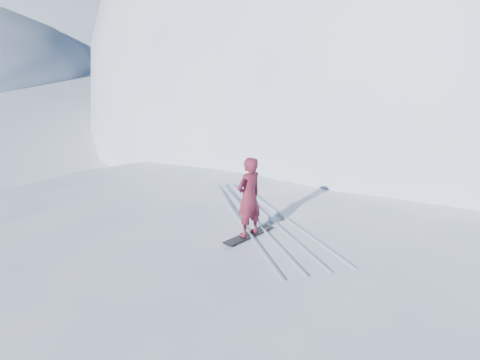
# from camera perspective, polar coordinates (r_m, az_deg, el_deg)

# --- Properties ---
(near_ridge) EXTENTS (36.00, 28.00, 4.80)m
(near_ridge) POSITION_cam_1_polar(r_m,az_deg,el_deg) (13.38, 16.11, -15.72)
(near_ridge) COLOR white
(near_ridge) RESTS_ON ground
(summit_peak) EXTENTS (60.00, 56.00, 56.00)m
(summit_peak) POSITION_cam_1_polar(r_m,az_deg,el_deg) (42.65, 27.00, 7.64)
(summit_peak) COLOR white
(summit_peak) RESTS_ON ground
(peak_shoulder) EXTENTS (28.00, 24.00, 18.00)m
(peak_shoulder) POSITION_cam_1_polar(r_m,az_deg,el_deg) (31.14, 16.37, 5.09)
(peak_shoulder) COLOR white
(peak_shoulder) RESTS_ON ground
(wind_bumps) EXTENTS (16.00, 14.40, 1.00)m
(wind_bumps) POSITION_cam_1_polar(r_m,az_deg,el_deg) (12.16, 11.25, -19.38)
(wind_bumps) COLOR white
(wind_bumps) RESTS_ON ground
(snowboard) EXTENTS (1.43, 1.00, 0.02)m
(snowboard) POSITION_cam_1_polar(r_m,az_deg,el_deg) (11.63, 1.06, -6.70)
(snowboard) COLOR black
(snowboard) RESTS_ON near_ridge
(snowboarder) EXTENTS (0.87, 0.78, 2.00)m
(snowboarder) POSITION_cam_1_polar(r_m,az_deg,el_deg) (11.21, 1.09, -2.09)
(snowboarder) COLOR maroon
(snowboarder) RESTS_ON snowboard
(board_tracks) EXTENTS (2.24, 5.98, 0.04)m
(board_tracks) POSITION_cam_1_polar(r_m,az_deg,el_deg) (12.49, 2.69, -4.70)
(board_tracks) COLOR silver
(board_tracks) RESTS_ON ground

